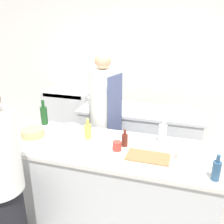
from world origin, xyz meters
TOP-DOWN VIEW (x-y plane):
  - ground_plane at (0.00, 0.00)m, footprint 16.00×16.00m
  - wall_back at (0.00, 2.13)m, footprint 8.00×0.06m
  - prep_counter at (0.00, 0.00)m, footprint 2.41×0.84m
  - pass_counter at (0.18, 1.21)m, footprint 1.81×0.68m
  - oven_range at (-1.23, 1.75)m, footprint 0.85×0.65m
  - chef_at_prep_near at (-0.66, -0.76)m, footprint 0.44×0.42m
  - chef_at_stove at (-0.23, 0.74)m, footprint 0.40×0.38m
  - bottle_olive_oil at (0.23, 0.06)m, footprint 0.06×0.06m
  - bottle_vinegar at (-0.20, 0.12)m, footprint 0.08×0.08m
  - bottle_wine at (1.08, -0.29)m, footprint 0.07×0.07m
  - bottle_cooking_oil at (-0.88, 0.33)m, footprint 0.08×0.08m
  - bottle_sauce at (0.59, 0.26)m, footprint 0.09×0.09m
  - bowl_mixing_large at (0.86, -0.04)m, footprint 0.24×0.24m
  - bowl_prep_small at (-0.45, 0.17)m, footprint 0.23×0.23m
  - bowl_ceramic_blue at (-0.82, -0.02)m, footprint 0.26×0.26m
  - cup at (0.17, -0.05)m, footprint 0.09×0.09m
  - cutting_board at (0.50, -0.10)m, footprint 0.41×0.23m
  - stockpot at (-0.46, 1.08)m, footprint 0.26×0.26m

SIDE VIEW (x-z plane):
  - ground_plane at x=0.00m, z-range 0.00..0.00m
  - prep_counter at x=0.00m, z-range 0.00..0.92m
  - pass_counter at x=0.18m, z-range 0.00..0.92m
  - oven_range at x=-1.23m, z-range 0.00..0.98m
  - chef_at_prep_near at x=-0.66m, z-range -0.01..1.69m
  - chef_at_stove at x=-0.23m, z-range 0.01..1.79m
  - cutting_board at x=0.50m, z-range 0.92..0.93m
  - bowl_mixing_large at x=0.86m, z-range 0.92..1.00m
  - bowl_prep_small at x=-0.45m, z-range 0.92..1.01m
  - bowl_ceramic_blue at x=-0.82m, z-range 0.92..1.01m
  - cup at x=0.17m, z-range 0.92..1.01m
  - bottle_olive_oil at x=0.23m, z-range 0.90..1.09m
  - stockpot at x=-0.46m, z-range 0.92..1.10m
  - bottle_vinegar at x=-0.20m, z-range 0.90..1.12m
  - bottle_wine at x=1.08m, z-range 0.90..1.13m
  - bottle_sauce at x=0.59m, z-range 0.89..1.17m
  - bottle_cooking_oil at x=-0.88m, z-range 0.89..1.20m
  - wall_back at x=0.00m, z-range 0.00..2.80m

